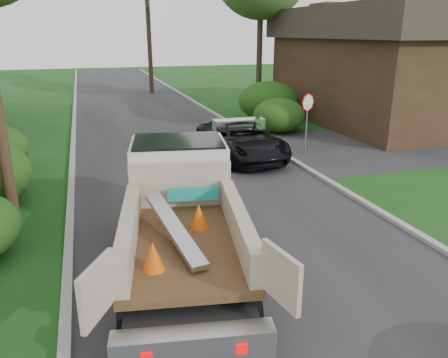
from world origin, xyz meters
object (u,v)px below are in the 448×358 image
stop_sign (307,110)px  black_pickup (241,140)px  house_right (392,64)px  flatbed_truck (181,200)px

stop_sign → black_pickup: (-2.80, 0.11, -1.05)m
stop_sign → house_right: (7.80, 5.00, 1.38)m
black_pickup → stop_sign: bearing=-4.8°
stop_sign → house_right: 9.37m
house_right → flatbed_truck: bearing=-140.5°
flatbed_truck → black_pickup: bearing=70.8°
stop_sign → flatbed_truck: bearing=-134.0°
flatbed_truck → black_pickup: size_ratio=1.25×
house_right → flatbed_truck: size_ratio=1.97×
flatbed_truck → black_pickup: flatbed_truck is taller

